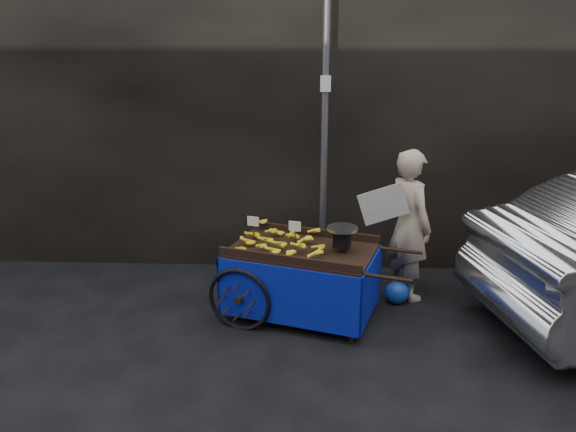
{
  "coord_description": "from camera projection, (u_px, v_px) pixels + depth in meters",
  "views": [
    {
      "loc": [
        0.15,
        -5.3,
        2.92
      ],
      "look_at": [
        -0.1,
        0.5,
        1.05
      ],
      "focal_mm": 35.0,
      "sensor_mm": 36.0,
      "label": 1
    }
  ],
  "objects": [
    {
      "name": "ground",
      "position": [
        295.0,
        325.0,
        5.94
      ],
      "size": [
        80.0,
        80.0,
        0.0
      ],
      "primitive_type": "plane",
      "color": "black",
      "rests_on": "ground"
    },
    {
      "name": "building_wall",
      "position": [
        330.0,
        68.0,
        7.63
      ],
      "size": [
        13.5,
        2.0,
        5.0
      ],
      "color": "black",
      "rests_on": "ground"
    },
    {
      "name": "street_pole",
      "position": [
        325.0,
        118.0,
        6.55
      ],
      "size": [
        0.12,
        0.1,
        4.0
      ],
      "color": "slate",
      "rests_on": "ground"
    },
    {
      "name": "banana_cart",
      "position": [
        298.0,
        255.0,
        5.97
      ],
      "size": [
        2.26,
        1.5,
        1.13
      ],
      "rotation": [
        0.0,
        0.0,
        -0.3
      ],
      "color": "black",
      "rests_on": "ground"
    },
    {
      "name": "vendor",
      "position": [
        409.0,
        225.0,
        6.36
      ],
      "size": [
        0.97,
        0.76,
        1.75
      ],
      "rotation": [
        0.0,
        0.0,
        2.14
      ],
      "color": "#C0A98E",
      "rests_on": "ground"
    },
    {
      "name": "plastic_bag",
      "position": [
        397.0,
        293.0,
        6.39
      ],
      "size": [
        0.28,
        0.23,
        0.26
      ],
      "primitive_type": "ellipsoid",
      "color": "#163FA9",
      "rests_on": "ground"
    }
  ]
}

